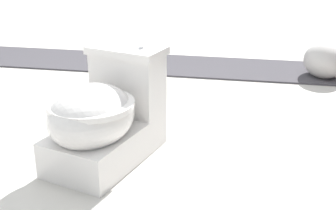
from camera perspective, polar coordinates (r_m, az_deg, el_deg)
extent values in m
plane|color=beige|center=(2.54, -8.78, -3.64)|extent=(14.00, 14.00, 0.00)
cube|color=#423F44|center=(3.66, 5.46, 4.60)|extent=(0.56, 8.00, 0.01)
cube|color=white|center=(2.25, -7.55, -4.58)|extent=(0.67, 0.50, 0.17)
ellipsoid|color=white|center=(2.11, -9.32, -1.33)|extent=(0.53, 0.47, 0.28)
cylinder|color=white|center=(2.08, -9.41, 0.09)|extent=(0.49, 0.49, 0.03)
cube|color=white|center=(2.32, -4.91, 2.65)|extent=(0.27, 0.38, 0.30)
cube|color=white|center=(2.27, -5.05, 6.66)|extent=(0.30, 0.41, 0.04)
cylinder|color=silver|center=(2.23, -3.31, 7.03)|extent=(0.02, 0.02, 0.01)
ellipsoid|color=#B7B2AD|center=(3.57, 18.47, 5.11)|extent=(0.42, 0.39, 0.25)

